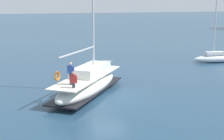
{
  "coord_description": "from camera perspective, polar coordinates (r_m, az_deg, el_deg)",
  "views": [
    {
      "loc": [
        21.69,
        -8.02,
        7.01
      ],
      "look_at": [
        -1.69,
        0.91,
        1.8
      ],
      "focal_mm": 51.86,
      "sensor_mm": 36.0,
      "label": 1
    }
  ],
  "objects": [
    {
      "name": "ground_plane",
      "position": [
        24.17,
        -0.59,
        -5.1
      ],
      "size": [
        400.0,
        400.0,
        0.0
      ],
      "primitive_type": "plane",
      "color": "navy"
    },
    {
      "name": "main_sailboat",
      "position": [
        25.2,
        -4.2,
        -2.28
      ],
      "size": [
        8.88,
        8.04,
        12.82
      ],
      "color": "white",
      "rests_on": "ground"
    },
    {
      "name": "moored_sloop_near",
      "position": [
        40.66,
        17.88,
        2.13
      ],
      "size": [
        2.37,
        5.79,
        8.95
      ],
      "color": "silver",
      "rests_on": "ground"
    }
  ]
}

